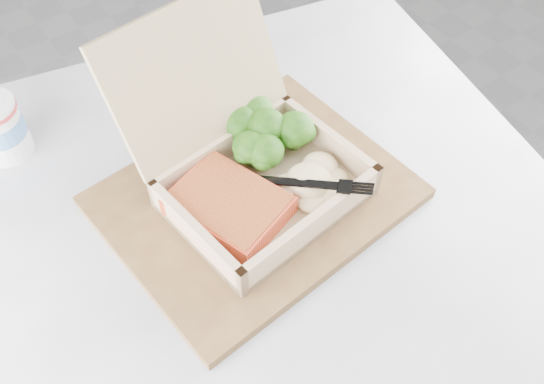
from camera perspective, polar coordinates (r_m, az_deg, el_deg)
floor at (r=1.67m, az=13.98°, el=-0.77°), size 4.00×4.00×0.00m
cafe_table at (r=0.87m, az=-0.76°, el=-9.73°), size 0.87×0.87×0.71m
serving_tray at (r=0.73m, az=-1.59°, el=-0.47°), size 0.36×0.30×0.01m
takeout_container at (r=0.70m, az=-2.76°, el=3.68°), size 0.24×0.26×0.19m
salmon_fillet at (r=0.68m, az=-4.08°, el=-1.30°), size 0.13×0.15×0.03m
broccoli_pile at (r=0.74m, az=-0.53°, el=5.50°), size 0.12×0.12×0.04m
mashed_potatoes at (r=0.70m, az=3.47°, el=1.03°), size 0.09×0.08×0.03m
plastic_fork at (r=0.69m, az=0.77°, el=1.19°), size 0.10×0.12×0.02m
receipt at (r=0.84m, az=-7.74°, el=7.61°), size 0.12×0.16×0.00m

